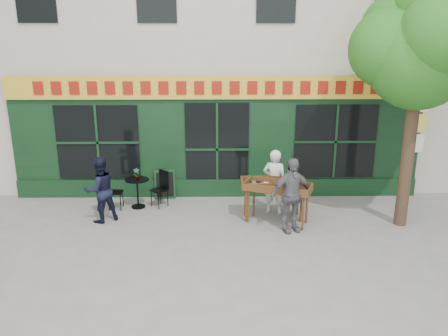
% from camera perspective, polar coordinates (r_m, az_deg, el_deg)
% --- Properties ---
extents(ground, '(80.00, 80.00, 0.00)m').
position_cam_1_polar(ground, '(10.04, -0.85, -8.16)').
color(ground, slate).
rests_on(ground, ground).
extents(building, '(14.00, 7.26, 10.00)m').
position_cam_1_polar(building, '(15.17, -0.99, 19.24)').
color(building, beige).
rests_on(building, ground).
extents(street_tree, '(3.05, 2.90, 5.60)m').
position_cam_1_polar(street_tree, '(10.47, 24.40, 14.62)').
color(street_tree, '#382619').
rests_on(street_tree, ground).
extents(book_cart_center, '(1.62, 1.13, 0.99)m').
position_cam_1_polar(book_cart_center, '(10.25, 7.08, -2.84)').
color(book_cart_center, brown).
rests_on(book_cart_center, ground).
extents(dog, '(0.54, 0.68, 0.60)m').
position_cam_1_polar(dog, '(10.12, 9.17, -0.40)').
color(dog, black).
rests_on(dog, book_cart_center).
extents(woman, '(0.70, 0.58, 1.63)m').
position_cam_1_polar(woman, '(10.86, 6.61, -1.78)').
color(woman, white).
rests_on(woman, ground).
extents(book_cart_right, '(1.50, 0.63, 0.99)m').
position_cam_1_polar(book_cart_right, '(10.50, 6.43, -2.36)').
color(book_cart_right, brown).
rests_on(book_cart_right, ground).
extents(man_right, '(1.08, 0.73, 1.71)m').
position_cam_1_polar(man_right, '(9.83, 8.72, -3.54)').
color(man_right, '#5D5D62').
rests_on(man_right, ground).
extents(bistro_table, '(0.60, 0.60, 0.76)m').
position_cam_1_polar(bistro_table, '(11.44, -11.25, -2.50)').
color(bistro_table, black).
rests_on(bistro_table, ground).
extents(bistro_chair_left, '(0.37, 0.36, 0.95)m').
position_cam_1_polar(bistro_chair_left, '(11.47, -14.49, -2.57)').
color(bistro_chair_left, black).
rests_on(bistro_chair_left, ground).
extents(bistro_chair_right, '(0.51, 0.51, 0.95)m').
position_cam_1_polar(bistro_chair_right, '(11.44, -8.14, -2.26)').
color(bistro_chair_right, black).
rests_on(bistro_chair_right, ground).
extents(potted_plant, '(0.17, 0.14, 0.29)m').
position_cam_1_polar(potted_plant, '(11.33, -11.35, -0.74)').
color(potted_plant, gray).
rests_on(potted_plant, bistro_table).
extents(man_left, '(0.97, 0.93, 1.58)m').
position_cam_1_polar(man_left, '(10.68, -15.85, -2.74)').
color(man_left, black).
rests_on(man_left, ground).
extents(chalkboard, '(0.58, 0.27, 0.79)m').
position_cam_1_polar(chalkboard, '(12.03, -7.72, -2.13)').
color(chalkboard, black).
rests_on(chalkboard, ground).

